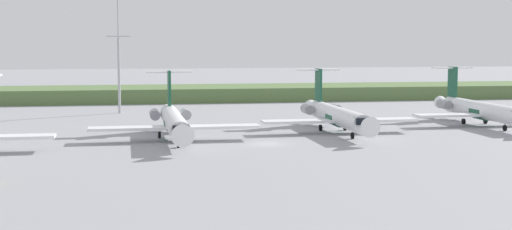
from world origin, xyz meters
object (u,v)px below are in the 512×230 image
regional_jet_third (336,115)px  regional_jet_fourth (480,109)px  antenna_mast (119,64)px  regional_jet_second (174,121)px

regional_jet_third → regional_jet_fourth: bearing=10.8°
regional_jet_third → antenna_mast: 47.98m
regional_jet_second → antenna_mast: bearing=100.8°
regional_jet_third → regional_jet_fourth: same height
regional_jet_fourth → antenna_mast: antenna_mast is taller
regional_jet_third → regional_jet_fourth: (25.19, 4.80, 0.00)m
antenna_mast → regional_jet_second: bearing=-79.2°
regional_jet_fourth → antenna_mast: size_ratio=1.42×
regional_jet_third → regional_jet_second: bearing=-169.4°
regional_jet_second → antenna_mast: (-7.59, 39.87, 6.57)m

